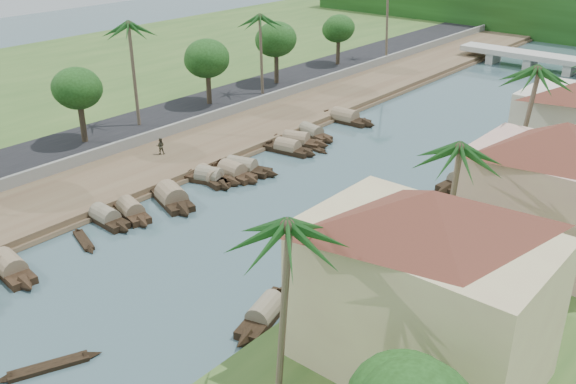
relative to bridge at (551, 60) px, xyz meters
The scene contains 37 objects.
ground 72.02m from the bridge, 90.00° to the right, with size 220.00×220.00×0.00m, color #3D565C.
left_bank 54.42m from the bridge, 107.10° to the right, with size 10.00×180.00×0.80m, color brown.
right_bank 55.37m from the bridge, 69.93° to the right, with size 16.00×180.00×1.20m, color #305321.
road 57.49m from the bridge, 115.23° to the right, with size 8.00×180.00×1.40m, color black.
retaining_wall 55.79m from the bridge, 111.23° to the right, with size 0.40×180.00×1.10m, color gray.
far_left_fill 72.84m from the bridge, 134.44° to the right, with size 45.00×220.00×1.35m, color #305321.
bridge is the anchor object (origin of this frame).
building_near 76.54m from the bridge, 75.61° to the right, with size 14.85×14.85×10.20m.
building_mid 61.51m from the bridge, 70.98° to the right, with size 14.11×14.11×9.70m.
sampan_2 82.81m from the bridge, 95.81° to the right, with size 7.94×2.47×2.08m.
sampan_3 74.08m from the bridge, 97.54° to the right, with size 6.92×1.81×1.90m.
sampan_4 71.92m from the bridge, 97.29° to the right, with size 6.90×3.14×1.96m.
sampan_5 68.06m from the bridge, 97.13° to the right, with size 7.97×4.38×2.45m.
sampan_6 63.03m from the bridge, 98.38° to the right, with size 6.93×3.52×2.05m.
sampan_7 62.93m from the bridge, 98.59° to the right, with size 7.15×2.75×1.91m.
sampan_8 60.71m from the bridge, 97.96° to the right, with size 6.93×1.95×2.15m.
sampan_9 59.30m from the bridge, 98.30° to the right, with size 8.24×3.61×2.07m.
sampan_10 50.43m from the bridge, 100.62° to the right, with size 7.72×3.96×2.11m.
sampan_11 52.55m from the bridge, 99.35° to the right, with size 7.17×2.58×2.05m.
sampan_12 47.37m from the bridge, 101.87° to the right, with size 7.81×2.99×1.88m.
sampan_13 41.07m from the bridge, 103.83° to the right, with size 8.60×2.25×2.32m.
sampan_14 75.43m from the bridge, 83.15° to the right, with size 3.35×7.70×1.89m.
sampan_15 64.37m from the bridge, 81.92° to the right, with size 4.23×7.50×2.03m.
sampan_16 48.38m from the bridge, 79.11° to the right, with size 2.81×9.44×2.26m.
canoe_0 86.25m from the bridge, 88.09° to the right, with size 3.11×5.76×0.79m.
canoe_1 76.96m from the bridge, 96.11° to the right, with size 4.62×2.13×0.75m.
canoe_2 49.97m from the bridge, 98.60° to the right, with size 5.28×1.49×0.76m.
palm_0 82.34m from the bridge, 79.44° to the right, with size 3.20×3.20×11.34m.
palm_1 67.95m from the bridge, 76.27° to the right, with size 3.20×3.20×10.85m.
palm_2 55.13m from the bridge, 73.91° to the right, with size 3.20×3.20×12.87m.
palm_5 64.22m from the bridge, 112.25° to the right, with size 3.20×3.20×12.43m.
palm_6 47.21m from the bridge, 118.34° to the right, with size 3.20×3.20×11.14m.
tree_2 69.96m from the bridge, 110.12° to the right, with size 4.81×4.81×7.49m.
tree_3 53.98m from the bridge, 116.52° to the right, with size 5.27×5.27×7.59m.
tree_4 43.35m from the bridge, 123.91° to the right, with size 5.26×5.26×7.95m.
tree_5 32.73m from the bridge, 137.83° to the right, with size 4.50×4.50×7.07m.
person_far 64.05m from the bridge, 104.95° to the right, with size 0.80×0.62×1.65m, color #373626.
Camera 1 is at (31.37, -27.40, 23.86)m, focal length 40.00 mm.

